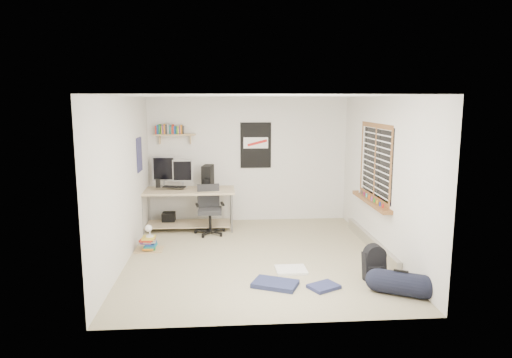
{
  "coord_description": "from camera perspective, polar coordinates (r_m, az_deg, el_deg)",
  "views": [
    {
      "loc": [
        -0.52,
        -6.91,
        2.43
      ],
      "look_at": [
        0.02,
        0.47,
        1.16
      ],
      "focal_mm": 32.0,
      "sensor_mm": 36.0,
      "label": 1
    }
  ],
  "objects": [
    {
      "name": "keyboard",
      "position": [
        8.82,
        -10.19,
        -0.97
      ],
      "size": [
        0.45,
        0.24,
        0.02
      ],
      "primitive_type": "cube",
      "rotation": [
        0.0,
        0.0,
        -0.21
      ],
      "color": "black",
      "rests_on": "desk"
    },
    {
      "name": "desk",
      "position": [
        8.84,
        -8.46,
        -3.89
      ],
      "size": [
        1.79,
        0.83,
        0.81
      ],
      "primitive_type": "cube",
      "rotation": [
        0.0,
        0.0,
        -0.03
      ],
      "color": "tan",
      "rests_on": "floor"
    },
    {
      "name": "duffel_bag",
      "position": [
        6.2,
        17.6,
        -12.43
      ],
      "size": [
        0.41,
        0.41,
        0.59
      ],
      "primitive_type": "cylinder",
      "rotation": [
        0.0,
        0.0,
        -0.49
      ],
      "color": "black",
      "rests_on": "floor"
    },
    {
      "name": "desk_lamp",
      "position": [
        7.69,
        -13.18,
        -6.0
      ],
      "size": [
        0.16,
        0.23,
        0.21
      ],
      "primitive_type": "cube",
      "rotation": [
        0.0,
        0.0,
        0.15
      ],
      "color": "white",
      "rests_on": "book_stack"
    },
    {
      "name": "back_wall",
      "position": [
        9.26,
        -0.97,
        2.39
      ],
      "size": [
        4.0,
        0.01,
        2.5
      ],
      "primitive_type": "cube",
      "color": "silver",
      "rests_on": "ground"
    },
    {
      "name": "ceiling",
      "position": [
        6.93,
        0.09,
        10.34
      ],
      "size": [
        4.0,
        4.5,
        0.01
      ],
      "primitive_type": "cube",
      "color": "white",
      "rests_on": "ground"
    },
    {
      "name": "pc_tower",
      "position": [
        8.9,
        -6.05,
        0.45
      ],
      "size": [
        0.24,
        0.4,
        0.4
      ],
      "primitive_type": "cube",
      "rotation": [
        0.0,
        0.0,
        -0.18
      ],
      "color": "black",
      "rests_on": "desk"
    },
    {
      "name": "left_wall",
      "position": [
        7.17,
        -16.11,
        -0.14
      ],
      "size": [
        0.01,
        4.5,
        2.5
      ],
      "primitive_type": "cube",
      "color": "silver",
      "rests_on": "ground"
    },
    {
      "name": "book_stack",
      "position": [
        7.78,
        -13.24,
        -7.59
      ],
      "size": [
        0.56,
        0.5,
        0.31
      ],
      "primitive_type": "cube",
      "rotation": [
        0.0,
        0.0,
        0.33
      ],
      "color": "brown",
      "rests_on": "floor"
    },
    {
      "name": "tshirt",
      "position": [
        6.74,
        4.39,
        -11.25
      ],
      "size": [
        0.45,
        0.38,
        0.04
      ],
      "primitive_type": "cube",
      "rotation": [
        0.0,
        0.0,
        0.02
      ],
      "color": "silver",
      "rests_on": "floor"
    },
    {
      "name": "right_wall",
      "position": [
        7.46,
        15.64,
        0.25
      ],
      "size": [
        0.01,
        4.5,
        2.5
      ],
      "primitive_type": "cube",
      "color": "silver",
      "rests_on": "ground"
    },
    {
      "name": "subwoofer",
      "position": [
        9.13,
        -10.84,
        -4.99
      ],
      "size": [
        0.25,
        0.25,
        0.28
      ],
      "primitive_type": "cube",
      "rotation": [
        0.0,
        0.0,
        -0.01
      ],
      "color": "black",
      "rests_on": "floor"
    },
    {
      "name": "speaker_right",
      "position": [
        8.67,
        -6.22,
        -0.56
      ],
      "size": [
        0.09,
        0.09,
        0.17
      ],
      "primitive_type": "cube",
      "rotation": [
        0.0,
        0.0,
        0.06
      ],
      "color": "black",
      "rests_on": "desk"
    },
    {
      "name": "window",
      "position": [
        7.69,
        14.57,
        2.08
      ],
      "size": [
        0.1,
        1.5,
        1.26
      ],
      "primitive_type": "cube",
      "color": "brown",
      "rests_on": "right_wall"
    },
    {
      "name": "office_chair",
      "position": [
        8.44,
        -5.78,
        -3.63
      ],
      "size": [
        0.68,
        0.68,
        0.91
      ],
      "primitive_type": "cube",
      "rotation": [
        0.0,
        0.0,
        0.16
      ],
      "color": "#262629",
      "rests_on": "floor"
    },
    {
      "name": "baseboard_heater",
      "position": [
        7.98,
        14.19,
        -7.64
      ],
      "size": [
        0.08,
        2.5,
        0.18
      ],
      "primitive_type": "cube",
      "color": "#B7B2A8",
      "rests_on": "floor"
    },
    {
      "name": "backpack",
      "position": [
        6.56,
        14.55,
        -10.48
      ],
      "size": [
        0.3,
        0.25,
        0.39
      ],
      "primitive_type": "cube",
      "rotation": [
        0.0,
        0.0,
        0.05
      ],
      "color": "black",
      "rests_on": "floor"
    },
    {
      "name": "poster_left_wall",
      "position": [
        8.3,
        -14.38,
        2.98
      ],
      "size": [
        0.02,
        0.42,
        0.6
      ],
      "primitive_type": "cube",
      "color": "navy",
      "rests_on": "left_wall"
    },
    {
      "name": "monitor_right",
      "position": [
        8.96,
        -9.17,
        0.52
      ],
      "size": [
        0.38,
        0.1,
        0.42
      ],
      "primitive_type": "cube",
      "rotation": [
        0.0,
        0.0,
        -0.0
      ],
      "color": "#9E9EA3",
      "rests_on": "desk"
    },
    {
      "name": "speaker_left",
      "position": [
        8.85,
        -12.15,
        -0.52
      ],
      "size": [
        0.09,
        0.09,
        0.17
      ],
      "primitive_type": "cube",
      "rotation": [
        0.0,
        0.0,
        0.11
      ],
      "color": "black",
      "rests_on": "desk"
    },
    {
      "name": "jeans_a",
      "position": [
        6.22,
        2.41,
        -12.97
      ],
      "size": [
        0.68,
        0.57,
        0.06
      ],
      "primitive_type": "cube",
      "rotation": [
        0.0,
        0.0,
        -0.42
      ],
      "color": "#22284D",
      "rests_on": "floor"
    },
    {
      "name": "jeans_b",
      "position": [
        6.22,
        8.47,
        -13.16
      ],
      "size": [
        0.46,
        0.42,
        0.05
      ],
      "primitive_type": "cube",
      "rotation": [
        0.0,
        0.0,
        0.49
      ],
      "color": "navy",
      "rests_on": "floor"
    },
    {
      "name": "poster_back_wall",
      "position": [
        9.21,
        -0.03,
        4.23
      ],
      "size": [
        0.62,
        0.03,
        0.92
      ],
      "primitive_type": "cube",
      "color": "black",
      "rests_on": "back_wall"
    },
    {
      "name": "wall_shelf",
      "position": [
        9.12,
        -10.11,
        5.48
      ],
      "size": [
        0.8,
        0.22,
        0.24
      ],
      "primitive_type": "cube",
      "color": "tan",
      "rests_on": "back_wall"
    },
    {
      "name": "floor",
      "position": [
        7.35,
        0.08,
        -9.63
      ],
      "size": [
        4.0,
        4.5,
        0.01
      ],
      "primitive_type": "cube",
      "color": "gray",
      "rests_on": "ground"
    },
    {
      "name": "monitor_left",
      "position": [
        9.08,
        -11.46,
        0.78
      ],
      "size": [
        0.45,
        0.16,
        0.49
      ],
      "primitive_type": "cube",
      "rotation": [
        0.0,
        0.0,
        -0.11
      ],
      "color": "#ABADB1",
      "rests_on": "desk"
    }
  ]
}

